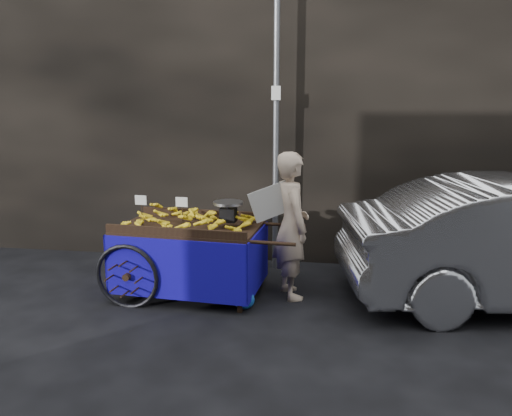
# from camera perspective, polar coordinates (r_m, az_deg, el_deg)

# --- Properties ---
(ground) EXTENTS (80.00, 80.00, 0.00)m
(ground) POSITION_cam_1_polar(r_m,az_deg,el_deg) (5.93, -2.23, -10.71)
(ground) COLOR black
(ground) RESTS_ON ground
(building_wall) EXTENTS (13.50, 2.00, 5.00)m
(building_wall) POSITION_cam_1_polar(r_m,az_deg,el_deg) (7.99, 4.11, 13.57)
(building_wall) COLOR black
(building_wall) RESTS_ON ground
(street_pole) EXTENTS (0.12, 0.10, 4.00)m
(street_pole) POSITION_cam_1_polar(r_m,az_deg,el_deg) (6.71, 2.32, 9.63)
(street_pole) COLOR slate
(street_pole) RESTS_ON ground
(banana_cart) EXTENTS (2.34, 1.24, 1.24)m
(banana_cart) POSITION_cam_1_polar(r_m,az_deg,el_deg) (6.02, -8.01, -2.77)
(banana_cart) COLOR black
(banana_cart) RESTS_ON ground
(vendor) EXTENTS (0.81, 0.75, 1.74)m
(vendor) POSITION_cam_1_polar(r_m,az_deg,el_deg) (5.87, 4.06, -1.99)
(vendor) COLOR tan
(vendor) RESTS_ON ground
(plastic_bag) EXTENTS (0.25, 0.20, 0.23)m
(plastic_bag) POSITION_cam_1_polar(r_m,az_deg,el_deg) (5.71, -1.42, -10.40)
(plastic_bag) COLOR blue
(plastic_bag) RESTS_ON ground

